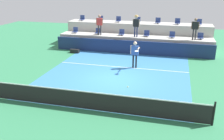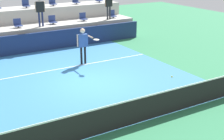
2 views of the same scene
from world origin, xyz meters
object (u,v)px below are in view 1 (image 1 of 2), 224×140
(stadium_chair_upper_mid_left, at_px, (118,20))
(tennis_ball, at_px, (128,87))
(spectator_leaning_on_rail, at_px, (195,27))
(equipment_bag, at_px, (75,51))
(stadium_chair_lower_mid_left, at_px, (122,33))
(spectator_with_hat, at_px, (136,24))
(stadium_chair_lower_mid_right, at_px, (147,34))
(stadium_chair_upper_far_left, at_px, (82,18))
(stadium_chair_upper_far_right, at_px, (199,23))
(stadium_chair_lower_right, at_px, (172,35))
(stadium_chair_lower_far_right, at_px, (200,37))
(stadium_chair_upper_mid_right, at_px, (158,21))
(stadium_chair_upper_center, at_px, (138,20))
(stadium_chair_upper_right, at_px, (177,22))
(stadium_chair_upper_left, at_px, (101,19))
(tennis_player, at_px, (135,52))
(stadium_chair_lower_left, at_px, (98,32))
(stadium_chair_lower_far_left, at_px, (75,31))
(spectator_in_grey, at_px, (100,23))

(stadium_chair_upper_mid_left, distance_m, tennis_ball, 12.93)
(spectator_leaning_on_rail, relative_size, equipment_bag, 2.25)
(stadium_chair_lower_mid_left, relative_size, equipment_bag, 0.68)
(spectator_with_hat, relative_size, equipment_bag, 2.37)
(stadium_chair_lower_mid_right, height_order, stadium_chair_upper_far_left, stadium_chair_upper_far_left)
(spectator_with_hat, bearing_deg, stadium_chair_upper_far_right, 23.21)
(stadium_chair_lower_right, distance_m, stadium_chair_lower_far_right, 2.21)
(stadium_chair_lower_mid_left, relative_size, tennis_ball, 7.65)
(stadium_chair_upper_mid_right, bearing_deg, stadium_chair_upper_center, 180.00)
(stadium_chair_upper_right, relative_size, equipment_bag, 0.68)
(stadium_chair_upper_left, distance_m, tennis_ball, 13.48)
(tennis_player, bearing_deg, stadium_chair_lower_right, 64.09)
(stadium_chair_lower_far_right, bearing_deg, tennis_player, -133.66)
(stadium_chair_lower_far_right, distance_m, stadium_chair_upper_far_left, 10.92)
(stadium_chair_lower_left, height_order, stadium_chair_lower_far_right, same)
(stadium_chair_lower_far_right, bearing_deg, stadium_chair_upper_mid_left, 165.93)
(stadium_chair_lower_far_left, xyz_separation_m, stadium_chair_lower_far_right, (10.75, 0.00, 0.00))
(stadium_chair_upper_mid_left, xyz_separation_m, stadium_chair_upper_far_right, (7.11, 0.00, 0.00))
(tennis_ball, bearing_deg, stadium_chair_upper_far_right, 73.16)
(stadium_chair_lower_left, distance_m, stadium_chair_lower_far_right, 8.61)
(spectator_with_hat, bearing_deg, stadium_chair_lower_far_left, 176.06)
(stadium_chair_upper_mid_left, relative_size, tennis_ball, 7.65)
(stadium_chair_upper_far_left, xyz_separation_m, stadium_chair_upper_center, (5.37, 0.00, 0.00))
(stadium_chair_lower_far_right, bearing_deg, equipment_bag, -168.00)
(stadium_chair_lower_far_left, xyz_separation_m, stadium_chair_upper_right, (8.87, 1.80, 0.85))
(stadium_chair_lower_mid_right, bearing_deg, stadium_chair_upper_mid_right, 67.48)
(spectator_with_hat, distance_m, tennis_ball, 10.41)
(stadium_chair_lower_mid_right, xyz_separation_m, stadium_chair_upper_left, (-4.58, 1.80, 0.85))
(stadium_chair_lower_mid_left, height_order, tennis_ball, stadium_chair_lower_mid_left)
(spectator_leaning_on_rail, height_order, equipment_bag, spectator_leaning_on_rail)
(stadium_chair_lower_far_left, xyz_separation_m, spectator_leaning_on_rail, (10.23, -0.38, 0.82))
(stadium_chair_lower_far_left, bearing_deg, stadium_chair_lower_mid_left, 0.00)
(stadium_chair_lower_mid_left, bearing_deg, equipment_bag, -148.98)
(stadium_chair_upper_far_right, bearing_deg, equipment_bag, -158.41)
(stadium_chair_lower_left, bearing_deg, spectator_in_grey, -53.71)
(stadium_chair_upper_right, distance_m, spectator_with_hat, 3.95)
(stadium_chair_upper_far_left, distance_m, stadium_chair_upper_mid_right, 7.17)
(stadium_chair_lower_mid_left, xyz_separation_m, spectator_in_grey, (-1.86, -0.38, 0.83))
(tennis_ball, bearing_deg, stadium_chair_upper_left, 112.12)
(stadium_chair_lower_right, bearing_deg, stadium_chair_upper_center, 150.32)
(stadium_chair_upper_mid_right, relative_size, equipment_bag, 0.68)
(stadium_chair_lower_mid_right, distance_m, stadium_chair_upper_right, 3.15)
(stadium_chair_upper_far_left, height_order, stadium_chair_upper_center, same)
(stadium_chair_upper_right, height_order, spectator_leaning_on_rail, spectator_leaning_on_rail)
(stadium_chair_lower_far_left, distance_m, stadium_chair_upper_far_right, 10.86)
(stadium_chair_upper_right, bearing_deg, stadium_chair_lower_far_right, -43.83)
(stadium_chair_lower_right, height_order, stadium_chair_upper_left, stadium_chair_upper_left)
(stadium_chair_lower_mid_left, xyz_separation_m, stadium_chair_upper_left, (-2.43, 1.80, 0.85))
(stadium_chair_lower_mid_left, bearing_deg, stadium_chair_lower_far_left, 180.00)
(stadium_chair_lower_far_left, xyz_separation_m, spectator_in_grey, (2.42, -0.38, 0.83))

